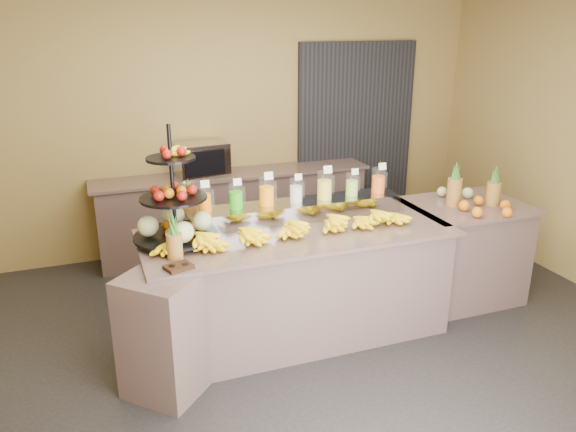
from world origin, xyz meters
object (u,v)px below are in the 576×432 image
condiment_caddy (179,267)px  right_fruit_pile (479,200)px  oven_warmer (201,159)px  pitcher_tray (296,210)px  fruit_stand (180,213)px  banana_heap (290,227)px

condiment_caddy → right_fruit_pile: right_fruit_pile is taller
oven_warmer → pitcher_tray: bearing=-81.2°
fruit_stand → condiment_caddy: fruit_stand is taller
right_fruit_pile → fruit_stand: bearing=176.7°
banana_heap → condiment_caddy: 0.98m
banana_heap → pitcher_tray: bearing=62.8°
right_fruit_pile → oven_warmer: 2.88m
pitcher_tray → right_fruit_pile: (1.62, -0.32, 0.01)m
fruit_stand → oven_warmer: bearing=67.0°
right_fruit_pile → banana_heap: bearing=-178.7°
banana_heap → condiment_caddy: size_ratio=11.89×
banana_heap → condiment_caddy: banana_heap is taller
oven_warmer → fruit_stand: bearing=-113.0°
fruit_stand → oven_warmer: fruit_stand is taller
right_fruit_pile → oven_warmer: bearing=136.2°
pitcher_tray → condiment_caddy: bearing=-148.8°
oven_warmer → condiment_caddy: bearing=-112.2°
condiment_caddy → oven_warmer: 2.45m
pitcher_tray → oven_warmer: 1.73m
condiment_caddy → oven_warmer: (0.66, 2.35, 0.17)m
banana_heap → oven_warmer: size_ratio=3.91×
fruit_stand → pitcher_tray: bearing=3.4°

